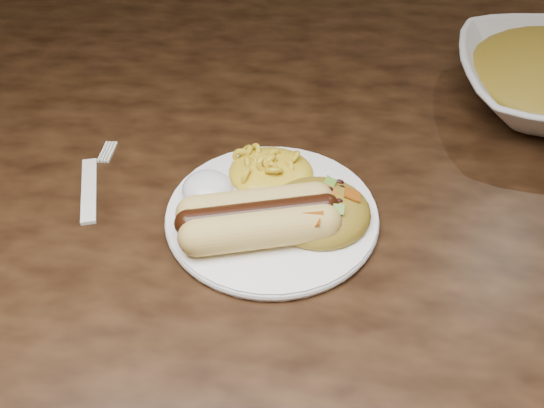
# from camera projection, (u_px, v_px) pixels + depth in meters

# --- Properties ---
(table) EXTENTS (1.60, 0.90, 0.75)m
(table) POSITION_uv_depth(u_px,v_px,m) (233.00, 189.00, 0.81)
(table) COLOR #3C2412
(table) RESTS_ON floor
(plate) EXTENTS (0.23, 0.23, 0.01)m
(plate) POSITION_uv_depth(u_px,v_px,m) (272.00, 215.00, 0.63)
(plate) COLOR white
(plate) RESTS_ON table
(hotdog) EXTENTS (0.13, 0.10, 0.04)m
(hotdog) POSITION_uv_depth(u_px,v_px,m) (258.00, 217.00, 0.59)
(hotdog) COLOR #FEDF73
(hotdog) RESTS_ON plate
(mac_and_cheese) EXTENTS (0.09, 0.08, 0.03)m
(mac_and_cheese) POSITION_uv_depth(u_px,v_px,m) (271.00, 163.00, 0.65)
(mac_and_cheese) COLOR gold
(mac_and_cheese) RESTS_ON plate
(sour_cream) EXTENTS (0.07, 0.07, 0.03)m
(sour_cream) POSITION_uv_depth(u_px,v_px,m) (207.00, 184.00, 0.63)
(sour_cream) COLOR white
(sour_cream) RESTS_ON plate
(taco_salad) EXTENTS (0.10, 0.10, 0.04)m
(taco_salad) POSITION_uv_depth(u_px,v_px,m) (319.00, 204.00, 0.61)
(taco_salad) COLOR #CF5A13
(taco_salad) RESTS_ON plate
(fork) EXTENTS (0.06, 0.14, 0.00)m
(fork) POSITION_uv_depth(u_px,v_px,m) (89.00, 190.00, 0.66)
(fork) COLOR white
(fork) RESTS_ON table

